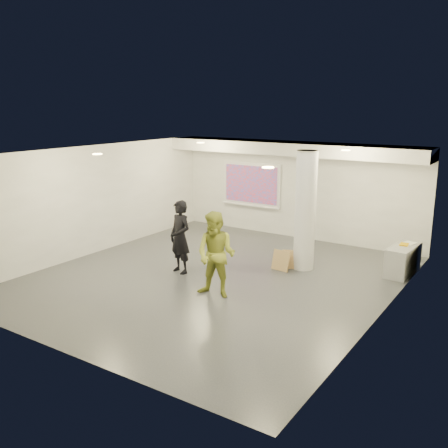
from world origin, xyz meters
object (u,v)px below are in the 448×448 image
Objects in this scene: man at (216,255)px; credenza at (403,260)px; column at (305,211)px; woman at (180,237)px; projection_screen at (251,185)px.

credenza is at bearing 42.80° from man.
man reaches higher than credenza.
column is 3.17m from woman.
projection_screen is (-3.10, 2.65, 0.03)m from column.
column is at bearing -40.56° from projection_screen.
credenza is at bearing 46.80° from woman.
column reaches higher than credenza.
projection_screen is 4.69m from woman.
woman is at bearing 145.39° from man.
credenza is 0.65× the size of man.
man is at bearing -67.06° from projection_screen.
column is 1.43× the size of projection_screen.
projection_screen reaches higher than woman.
projection_screen is 5.91m from man.
credenza is 0.68× the size of woman.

